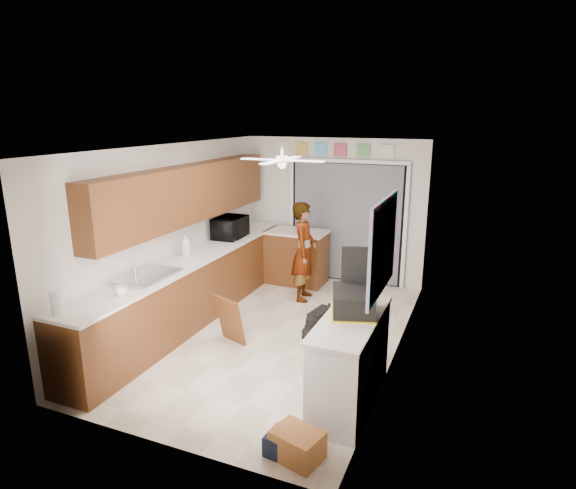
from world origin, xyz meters
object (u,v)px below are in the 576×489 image
(dog, at_px, (320,322))
(paper_towel_roll, at_px, (56,303))
(suitcase, at_px, (353,301))
(cardboard_box, at_px, (297,445))
(man, at_px, (304,252))
(cup, at_px, (121,291))
(soap_bottle, at_px, (186,244))
(navy_crate, at_px, (284,445))
(microwave, at_px, (230,227))

(dog, bearing_deg, paper_towel_roll, -120.55)
(suitcase, distance_m, cardboard_box, 1.48)
(man, relative_size, dog, 2.79)
(cup, bearing_deg, paper_towel_roll, -108.85)
(soap_bottle, relative_size, man, 0.21)
(cup, xyz_separation_m, paper_towel_roll, (-0.23, -0.66, 0.07))
(cup, relative_size, dog, 0.23)
(cup, relative_size, cardboard_box, 0.32)
(cup, xyz_separation_m, cardboard_box, (2.36, -0.61, -0.86))
(navy_crate, bearing_deg, cardboard_box, 0.00)
(microwave, xyz_separation_m, soap_bottle, (-0.09, -1.13, -0.00))
(cup, distance_m, suitcase, 2.57)
(microwave, distance_m, dog, 2.37)
(navy_crate, xyz_separation_m, man, (-1.15, 3.52, 0.70))
(dog, bearing_deg, cardboard_box, -65.59)
(suitcase, xyz_separation_m, dog, (-0.73, 1.13, -0.83))
(navy_crate, distance_m, man, 3.77)
(dog, bearing_deg, navy_crate, -68.47)
(cup, height_order, man, man)
(soap_bottle, height_order, navy_crate, soap_bottle)
(microwave, distance_m, soap_bottle, 1.13)
(soap_bottle, xyz_separation_m, navy_crate, (2.46, -2.22, -1.01))
(microwave, height_order, navy_crate, microwave)
(suitcase, bearing_deg, cardboard_box, -115.55)
(soap_bottle, bearing_deg, paper_towel_roll, -90.03)
(paper_towel_roll, relative_size, navy_crate, 0.81)
(cup, bearing_deg, navy_crate, -15.34)
(cup, bearing_deg, man, 69.56)
(paper_towel_roll, height_order, navy_crate, paper_towel_roll)
(soap_bottle, bearing_deg, dog, 1.57)
(paper_towel_roll, height_order, suitcase, paper_towel_roll)
(cup, height_order, dog, cup)
(cup, relative_size, navy_crate, 0.43)
(suitcase, relative_size, cardboard_box, 1.30)
(suitcase, bearing_deg, paper_towel_roll, -174.21)
(microwave, xyz_separation_m, paper_towel_roll, (-0.09, -3.40, -0.05))
(soap_bottle, distance_m, cup, 1.63)
(microwave, height_order, paper_towel_roll, microwave)
(microwave, xyz_separation_m, cardboard_box, (2.49, -3.35, -0.98))
(suitcase, height_order, dog, suitcase)
(paper_towel_roll, distance_m, man, 3.81)
(cardboard_box, height_order, dog, dog)
(cardboard_box, bearing_deg, cup, 165.41)
(cardboard_box, bearing_deg, dog, 104.19)
(soap_bottle, xyz_separation_m, cardboard_box, (2.58, -2.22, -0.98))
(man, bearing_deg, paper_towel_roll, 150.13)
(cup, distance_m, cardboard_box, 2.58)
(soap_bottle, relative_size, navy_crate, 1.08)
(microwave, distance_m, paper_towel_roll, 3.40)
(microwave, relative_size, suitcase, 1.13)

